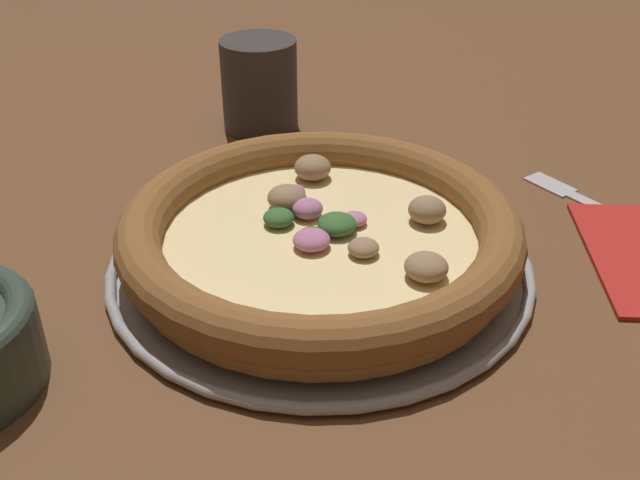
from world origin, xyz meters
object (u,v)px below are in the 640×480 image
object	(u,v)px
pizza_tray	(320,263)
drinking_cup	(260,85)
fork	(599,207)
pizza	(321,233)

from	to	relation	value
pizza_tray	drinking_cup	bearing A→B (deg)	-6.16
fork	pizza_tray	bearing A→B (deg)	74.90
pizza_tray	pizza	bearing A→B (deg)	-58.11
pizza_tray	fork	distance (m)	0.26
pizza	fork	bearing A→B (deg)	-88.81
pizza	fork	xyz separation A→B (m)	(0.01, -0.26, -0.03)
pizza	drinking_cup	size ratio (longest dim) A/B	3.17
pizza_tray	pizza	distance (m)	0.03
drinking_cup	pizza	bearing A→B (deg)	173.94
pizza	pizza_tray	bearing A→B (deg)	121.89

